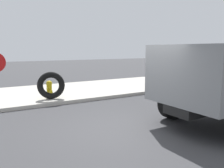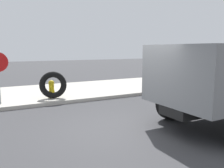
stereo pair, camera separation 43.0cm
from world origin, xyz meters
name	(u,v)px [view 2 (the right image)]	position (x,y,z in m)	size (l,w,h in m)	color
ground_plane	(126,132)	(0.00, 0.00, 0.00)	(80.00, 80.00, 0.00)	#38383A
sidewalk_curb	(60,92)	(0.00, 6.50, 0.07)	(36.00, 5.00, 0.15)	#ADA89E
fire_hydrant	(52,88)	(-0.82, 4.92, 0.56)	(0.26, 0.59, 0.77)	yellow
loose_tire	(53,85)	(-0.81, 4.70, 0.74)	(1.16, 1.16, 0.25)	black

